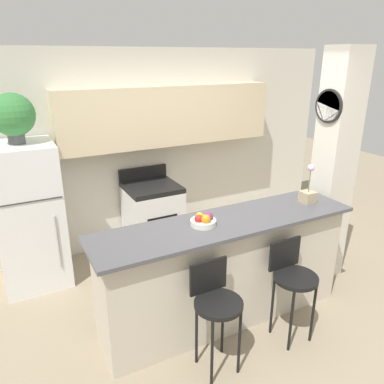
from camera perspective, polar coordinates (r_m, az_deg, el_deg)
name	(u,v)px	position (r m, az deg, el deg)	size (l,w,h in m)	color
ground_plane	(224,317)	(3.94, 4.87, -18.41)	(14.00, 14.00, 0.00)	gray
wall_back	(156,135)	(4.93, -5.56, 8.63)	(5.60, 0.38, 2.55)	silver
pillar_right	(333,169)	(4.38, 20.73, 3.30)	(0.38, 0.34, 2.55)	silver
counter_bar	(225,271)	(3.64, 5.12, -11.85)	(2.52, 0.63, 1.05)	beige
refrigerator	(29,216)	(4.47, -23.56, -3.34)	(0.68, 0.74, 1.60)	white
stove_range	(153,218)	(4.92, -5.99, -3.89)	(0.65, 0.65, 1.07)	white
bar_stool_left	(216,302)	(3.08, 3.65, -16.44)	(0.39, 0.39, 0.93)	black
bar_stool_right	(292,277)	(3.49, 15.05, -12.36)	(0.39, 0.39, 0.93)	black
potted_plant_on_fridge	(13,116)	(4.19, -25.63, 10.44)	(0.43, 0.43, 0.51)	#4C4C51
orchid_vase	(308,193)	(3.93, 17.28, -0.12)	(0.13, 0.13, 0.40)	tan
fruit_bowl	(204,221)	(3.27, 1.77, -4.37)	(0.23, 0.23, 0.12)	silver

